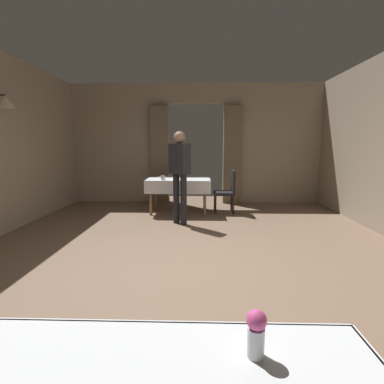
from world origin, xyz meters
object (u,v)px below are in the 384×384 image
(flower_vase_near, at_px, (256,332))
(plate_mid_d, at_px, (161,177))
(dining_table_mid, at_px, (179,183))
(plate_mid_b, at_px, (182,177))
(glass_mid_c, at_px, (163,178))
(flower_vase_mid, at_px, (175,175))
(person_waiter_by_doorway, at_px, (180,170))
(chair_mid_right, at_px, (228,189))

(flower_vase_near, relative_size, plate_mid_d, 0.80)
(dining_table_mid, relative_size, flower_vase_near, 8.10)
(flower_vase_near, xyz_separation_m, plate_mid_b, (-0.62, 5.77, -0.09))
(flower_vase_near, xyz_separation_m, glass_mid_c, (-0.99, 5.16, -0.04))
(flower_vase_mid, height_order, plate_mid_b, flower_vase_mid)
(plate_mid_b, bearing_deg, flower_vase_near, -83.85)
(flower_vase_mid, relative_size, person_waiter_by_doorway, 0.10)
(chair_mid_right, relative_size, flower_vase_mid, 5.45)
(plate_mid_b, xyz_separation_m, glass_mid_c, (-0.37, -0.61, 0.04))
(dining_table_mid, distance_m, plate_mid_d, 0.44)
(dining_table_mid, distance_m, person_waiter_by_doorway, 1.07)
(plate_mid_b, distance_m, plate_mid_d, 0.48)
(plate_mid_b, bearing_deg, flower_vase_mid, -102.23)
(flower_vase_mid, xyz_separation_m, plate_mid_b, (0.12, 0.53, -0.09))
(chair_mid_right, bearing_deg, flower_vase_near, -94.22)
(dining_table_mid, height_order, flower_vase_mid, flower_vase_mid)
(dining_table_mid, height_order, plate_mid_d, plate_mid_d)
(dining_table_mid, xyz_separation_m, flower_vase_near, (0.67, -5.47, 0.19))
(flower_vase_near, bearing_deg, person_waiter_by_doorway, 97.40)
(glass_mid_c, bearing_deg, plate_mid_d, 100.91)
(plate_mid_b, relative_size, person_waiter_by_doorway, 0.13)
(dining_table_mid, height_order, glass_mid_c, glass_mid_c)
(person_waiter_by_doorway, bearing_deg, flower_vase_near, -82.60)
(glass_mid_c, xyz_separation_m, person_waiter_by_doorway, (0.41, -0.70, 0.23))
(flower_vase_mid, bearing_deg, flower_vase_near, -81.98)
(plate_mid_b, height_order, plate_mid_d, same)
(person_waiter_by_doorway, bearing_deg, plate_mid_d, 113.50)
(glass_mid_c, bearing_deg, plate_mid_b, 59.09)
(chair_mid_right, height_order, plate_mid_d, chair_mid_right)
(glass_mid_c, distance_m, person_waiter_by_doorway, 0.84)
(glass_mid_c, relative_size, person_waiter_by_doorway, 0.06)
(chair_mid_right, bearing_deg, glass_mid_c, -168.53)
(flower_vase_mid, bearing_deg, glass_mid_c, -162.68)
(glass_mid_c, bearing_deg, person_waiter_by_doorway, -59.57)
(dining_table_mid, bearing_deg, chair_mid_right, -1.30)
(dining_table_mid, height_order, chair_mid_right, chair_mid_right)
(plate_mid_b, bearing_deg, glass_mid_c, -120.91)
(flower_vase_mid, distance_m, person_waiter_by_doorway, 0.81)
(chair_mid_right, height_order, flower_vase_mid, chair_mid_right)
(dining_table_mid, distance_m, chair_mid_right, 1.08)
(plate_mid_d, xyz_separation_m, person_waiter_by_doorway, (0.49, -1.14, 0.27))
(dining_table_mid, bearing_deg, glass_mid_c, -135.91)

